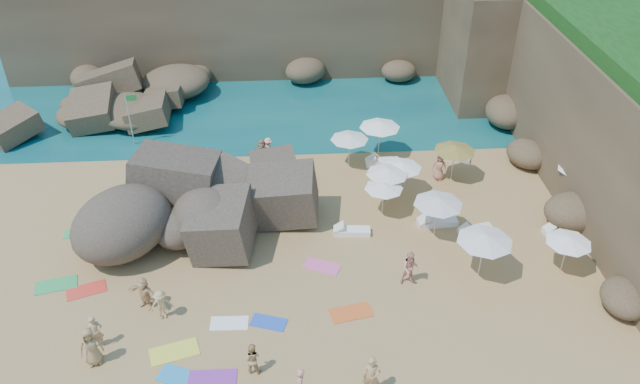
{
  "coord_description": "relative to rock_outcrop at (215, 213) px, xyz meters",
  "views": [
    {
      "loc": [
        0.41,
        -22.78,
        19.78
      ],
      "look_at": [
        2.0,
        3.0,
        2.0
      ],
      "focal_mm": 35.0,
      "sensor_mm": 36.0,
      "label": 1
    }
  ],
  "objects": [
    {
      "name": "parasol_9",
      "position": [
        12.71,
        -5.65,
        2.23
      ],
      "size": [
        2.57,
        2.57,
        2.43
      ],
      "color": "silver",
      "rests_on": "ground"
    },
    {
      "name": "rock_outcrop",
      "position": [
        0.0,
        0.0,
        0.0
      ],
      "size": [
        11.18,
        10.07,
        3.66
      ],
      "primitive_type": null,
      "rotation": [
        0.0,
        0.0,
        0.43
      ],
      "color": "brown",
      "rests_on": "ground"
    },
    {
      "name": "person_stand_4",
      "position": [
        12.61,
        2.58,
        0.84
      ],
      "size": [
        0.93,
        0.74,
        1.67
      ],
      "primitive_type": "imported",
      "rotation": [
        0.0,
        0.0,
        -0.42
      ],
      "color": "tan",
      "rests_on": "ground"
    },
    {
      "name": "person_stand_3",
      "position": [
        5.01,
        0.59,
        0.79
      ],
      "size": [
        0.5,
        0.97,
        1.59
      ],
      "primitive_type": "imported",
      "rotation": [
        0.0,
        0.0,
        1.45
      ],
      "color": "#A76853",
      "rests_on": "ground"
    },
    {
      "name": "person_stand_1",
      "position": [
        2.31,
        -10.62,
        0.73
      ],
      "size": [
        0.79,
        0.66,
        1.47
      ],
      "primitive_type": "imported",
      "rotation": [
        0.0,
        0.0,
        2.98
      ],
      "color": "tan",
      "rests_on": "ground"
    },
    {
      "name": "parasol_0",
      "position": [
        9.23,
        0.53,
        1.96
      ],
      "size": [
        2.26,
        2.26,
        2.14
      ],
      "color": "silver",
      "rests_on": "ground"
    },
    {
      "name": "towel_8",
      "position": [
        2.91,
        -8.07,
        0.01
      ],
      "size": [
        1.7,
        1.21,
        0.03
      ],
      "primitive_type": "cube",
      "rotation": [
        0.0,
        0.0,
        -0.32
      ],
      "color": "blue",
      "rests_on": "ground"
    },
    {
      "name": "parasol_3",
      "position": [
        9.52,
        5.42,
        2.12
      ],
      "size": [
        2.45,
        2.45,
        2.31
      ],
      "color": "silver",
      "rests_on": "ground"
    },
    {
      "name": "person_stand_5",
      "position": [
        2.49,
        4.56,
        0.9
      ],
      "size": [
        1.67,
        0.48,
        1.8
      ],
      "primitive_type": "imported",
      "rotation": [
        0.0,
        0.0,
        0.0
      ],
      "color": "tan",
      "rests_on": "ground"
    },
    {
      "name": "rock_promontory",
      "position": [
        -7.46,
        11.76,
        0.0
      ],
      "size": [
        12.0,
        7.0,
        2.0
      ],
      "primitive_type": null,
      "color": "brown",
      "rests_on": "ground"
    },
    {
      "name": "ground",
      "position": [
        3.54,
        -4.24,
        0.0
      ],
      "size": [
        120.0,
        120.0,
        0.0
      ],
      "primitive_type": "plane",
      "color": "tan",
      "rests_on": "ground"
    },
    {
      "name": "lounger_5",
      "position": [
        13.44,
        -2.47,
        0.14
      ],
      "size": [
        1.89,
        1.01,
        0.28
      ],
      "primitive_type": "cube",
      "rotation": [
        0.0,
        0.0,
        0.24
      ],
      "color": "silver",
      "rests_on": "ground"
    },
    {
      "name": "towel_6",
      "position": [
        0.75,
        -10.95,
        0.02
      ],
      "size": [
        1.89,
        0.96,
        0.03
      ],
      "primitive_type": "cube",
      "rotation": [
        0.0,
        0.0,
        -0.01
      ],
      "color": "purple",
      "rests_on": "ground"
    },
    {
      "name": "parasol_8",
      "position": [
        10.16,
        1.25,
        1.86
      ],
      "size": [
        2.14,
        2.14,
        2.02
      ],
      "color": "silver",
      "rests_on": "ground"
    },
    {
      "name": "lounger_3",
      "position": [
        7.11,
        -2.17,
        0.15
      ],
      "size": [
        1.92,
        0.8,
        0.29
      ],
      "primitive_type": "cube",
      "rotation": [
        0.0,
        0.0,
        -0.09
      ],
      "color": "white",
      "rests_on": "ground"
    },
    {
      "name": "towel_5",
      "position": [
        1.23,
        -8.02,
        0.01
      ],
      "size": [
        1.64,
        0.86,
        0.03
      ],
      "primitive_type": "cube",
      "rotation": [
        0.0,
        0.0,
        -0.03
      ],
      "color": "white",
      "rests_on": "ground"
    },
    {
      "name": "towel_9",
      "position": [
        5.43,
        -4.6,
        0.02
      ],
      "size": [
        1.92,
        1.49,
        0.03
      ],
      "primitive_type": "cube",
      "rotation": [
        0.0,
        0.0,
        -0.42
      ],
      "color": "#EA5B99",
      "rests_on": "ground"
    },
    {
      "name": "cliff_back",
      "position": [
        5.54,
        20.76,
        4.0
      ],
      "size": [
        44.0,
        8.0,
        8.0
      ],
      "primitive_type": "cube",
      "color": "brown",
      "rests_on": "ground"
    },
    {
      "name": "towel_12",
      "position": [
        -0.91,
        -9.47,
        0.02
      ],
      "size": [
        2.14,
        1.48,
        0.03
      ],
      "primitive_type": "cube",
      "rotation": [
        0.0,
        0.0,
        0.29
      ],
      "color": "yellow",
      "rests_on": "ground"
    },
    {
      "name": "person_stand_2",
      "position": [
        2.85,
        5.38,
        0.72
      ],
      "size": [
        1.0,
        0.58,
        1.45
      ],
      "primitive_type": "imported",
      "rotation": [
        0.0,
        0.0,
        2.92
      ],
      "color": "#F0AC88",
      "rests_on": "ground"
    },
    {
      "name": "towel_0",
      "position": [
        -0.51,
        -10.78,
        0.02
      ],
      "size": [
        1.98,
        1.51,
        0.03
      ],
      "primitive_type": "cube",
      "rotation": [
        0.0,
        0.0,
        -0.4
      ],
      "color": "#258CCA",
      "rests_on": "ground"
    },
    {
      "name": "cliff_right",
      "position": [
        22.54,
        3.76,
        4.0
      ],
      "size": [
        8.0,
        30.0,
        8.0
      ],
      "primitive_type": "cube",
      "color": "brown",
      "rests_on": "ground"
    },
    {
      "name": "person_stand_0",
      "position": [
        -4.04,
        -8.95,
        0.81
      ],
      "size": [
        0.68,
        0.55,
        1.62
      ],
      "primitive_type": "imported",
      "rotation": [
        0.0,
        0.0,
        0.31
      ],
      "color": "tan",
      "rests_on": "ground"
    },
    {
      "name": "lounger_1",
      "position": [
        14.13,
        4.57,
        0.13
      ],
      "size": [
        1.74,
        1.01,
        0.26
      ],
      "primitive_type": "cube",
      "rotation": [
        0.0,
        0.0,
        -0.29
      ],
      "color": "silver",
      "rests_on": "ground"
    },
    {
      "name": "person_lie_2",
      "position": [
        -4.0,
        -9.82,
        0.24
      ],
      "size": [
        1.48,
        2.02,
        0.49
      ],
      "primitive_type": "imported",
      "rotation": [
        0.0,
        0.0,
        0.36
      ],
      "color": "#977A4B",
      "rests_on": "ground"
    },
    {
      "name": "flag_pole",
      "position": [
        -5.52,
        7.69,
        2.23
      ],
      "size": [
        0.68,
        0.16,
        3.49
      ],
      "color": "silver",
      "rests_on": "ground"
    },
    {
      "name": "cliff_corner",
      "position": [
        20.54,
        15.76,
        4.0
      ],
      "size": [
        10.0,
        12.0,
        8.0
      ],
      "primitive_type": "cube",
      "color": "brown",
      "rests_on": "ground"
    },
    {
      "name": "lounger_2",
      "position": [
        11.62,
        -1.69,
        0.16
      ],
      "size": [
        2.12,
        0.86,
        0.32
      ],
      "primitive_type": "cube",
      "rotation": [
        0.0,
        0.0,
        0.08
      ],
      "color": "silver",
      "rests_on": "ground"
    },
    {
      "name": "parasol_7",
      "position": [
        11.29,
        -2.55,
        2.13
      ],
      "size": [
        2.45,
        2.45,
        2.32
      ],
      "color": "silver",
      "rests_on": "ground"
    },
    {
      "name": "person_lie_3",
      "position": [
        -2.45,
        -6.8,
        0.22
      ],
      "size": [
        2.1,
        2.14,
        0.43
      ],
      "primitive_type": "imported",
      "rotation": [
        0.0,
        0.0,
        -0.51
      ],
      "color": "tan",
      "rests_on": "ground"
    },
    {
      "name": "parasol_1",
      "position": [
        7.6,
        4.37,
        1.94
      ],
      "size": [
        2.24,
        2.24,
        2.11
      ],
      "color": "silver",
      "rests_on": "ground"
    },
    {
      "name": "lounger_0",
      "position": [
        9.62,
        4.36,
        0.16
      ],
      "size": [
        2.02,
        0.75,
        0.31
      ],
      "primitive_type": "cube",
      "rotation": [
        0.0,
        0.0,
        0.04
      ],
      "color": "white",
      "rests_on": "ground"
    },
    {
      "name": "parasol_6",
      "position": [
        13.35,
        2.54,
        2.05
      ],
      "size": [
        2.36,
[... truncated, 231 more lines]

